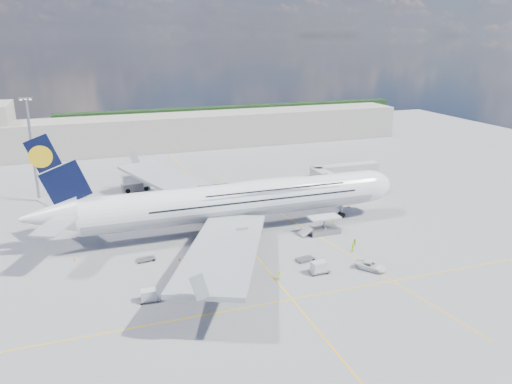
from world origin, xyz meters
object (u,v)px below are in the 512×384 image
object	(u,v)px
cone_wing_left_outer	(142,198)
catering_truck_inner	(154,204)
crew_van	(353,248)
dolly_row_b	(216,251)
baggage_tug	(235,254)
light_mast	(32,149)
dolly_row_a	(149,295)
crew_tug	(279,275)
crew_wing	(220,251)
airliner	(236,200)
jet_bridge	(338,174)
cone_wing_right_inner	(179,259)
crew_loader	(355,243)
dolly_back	(146,259)
catering_truck_outer	(135,183)
cone_wing_right_outer	(192,299)
cone_wing_left_inner	(158,227)
crew_nose	(333,220)
dolly_nose_near	(305,259)
service_van	(371,266)
cone_nose	(349,206)
dolly_nose_far	(319,267)
dolly_row_c	(209,251)
cone_tail	(75,259)

from	to	relation	value
cone_wing_left_outer	catering_truck_inner	bearing A→B (deg)	-79.83
crew_van	dolly_row_b	bearing A→B (deg)	64.90
baggage_tug	light_mast	bearing A→B (deg)	130.92
dolly_row_a	crew_tug	world-z (taller)	dolly_row_a
light_mast	crew_wing	xyz separation A→B (m)	(33.86, -45.46, -12.40)
dolly_row_a	airliner	bearing A→B (deg)	51.56
jet_bridge	cone_wing_right_inner	bearing A→B (deg)	-154.10
crew_wing	airliner	bearing A→B (deg)	-2.55
crew_loader	cone_wing_left_outer	size ratio (longest dim) A/B	3.05
cone_wing_right_inner	dolly_back	bearing A→B (deg)	162.34
crew_tug	catering_truck_outer	bearing A→B (deg)	90.96
catering_truck_inner	dolly_back	bearing A→B (deg)	-117.86
catering_truck_inner	cone_wing_right_outer	bearing A→B (deg)	-107.15
crew_van	cone_wing_left_inner	world-z (taller)	crew_van
catering_truck_outer	crew_loader	world-z (taller)	catering_truck_outer
dolly_back	baggage_tug	bearing A→B (deg)	-20.45
catering_truck_inner	cone_wing_left_inner	xyz separation A→B (m)	(-0.96, -11.77, -1.34)
crew_nose	crew_tug	distance (m)	29.36
dolly_back	cone_wing_right_inner	xyz separation A→B (m)	(5.78, -1.84, -0.10)
dolly_row_a	cone_wing_right_inner	distance (m)	14.94
catering_truck_inner	crew_wing	world-z (taller)	catering_truck_inner
baggage_tug	cone_wing_right_outer	distance (m)	16.91
dolly_back	cone_wing_left_inner	xyz separation A→B (m)	(4.67, 15.54, -0.06)
dolly_back	cone_wing_left_inner	world-z (taller)	cone_wing_left_inner
dolly_nose_near	catering_truck_inner	distance (m)	42.81
service_van	cone_nose	xyz separation A→B (m)	(12.99, 30.59, -0.47)
light_mast	dolly_nose_far	distance (m)	76.42
cone_nose	crew_van	bearing A→B (deg)	-117.90
baggage_tug	catering_truck_outer	distance (m)	50.16
airliner	cone_nose	xyz separation A→B (m)	(29.81, 5.54, -6.59)
dolly_row_b	crew_tug	xyz separation A→B (m)	(7.29, -13.79, 0.40)
baggage_tug	dolly_row_c	bearing A→B (deg)	141.26
dolly_nose_near	crew_nose	size ratio (longest dim) A/B	2.33
crew_nose	cone_nose	bearing A→B (deg)	32.48
catering_truck_inner	crew_wing	size ratio (longest dim) A/B	3.86
catering_truck_outer	crew_wing	xyz separation A→B (m)	(10.30, -46.67, -1.25)
crew_nose	crew_tug	xyz separation A→B (m)	(-20.86, -20.67, 0.01)
dolly_row_a	dolly_row_c	world-z (taller)	dolly_row_a
crew_loader	cone_wing_right_outer	xyz separation A→B (m)	(-34.10, -9.60, -0.62)
dolly_row_c	cone_wing_right_outer	bearing A→B (deg)	-120.05
crew_loader	cone_wing_left_inner	bearing A→B (deg)	-159.49
cone_tail	cone_nose	bearing A→B (deg)	8.85
dolly_row_b	baggage_tug	size ratio (longest dim) A/B	1.45
crew_wing	cone_wing_right_outer	bearing A→B (deg)	178.74
airliner	dolly_nose_far	size ratio (longest dim) A/B	22.52
light_mast	crew_nose	size ratio (longest dim) A/B	16.61
airliner	dolly_back	xyz separation A→B (m)	(-19.88, -8.42, -6.50)
jet_bridge	cone_wing_right_outer	bearing A→B (deg)	-140.93
dolly_row_c	dolly_nose_far	world-z (taller)	dolly_nose_far
dolly_nose_far	cone_wing_left_inner	distance (m)	38.07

